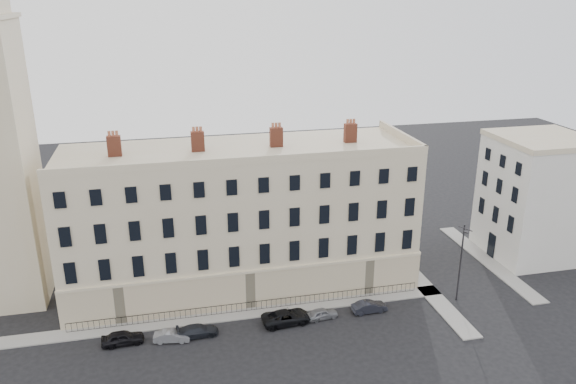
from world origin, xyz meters
The scene contains 14 objects.
ground centered at (0.00, 0.00, 0.00)m, with size 160.00×160.00×0.00m, color black.
terrace centered at (-5.97, 11.97, 7.50)m, with size 36.22×12.22×17.00m.
adjacent_building centered at (29.00, 11.00, 7.00)m, with size 10.00×10.00×14.00m, color silver.
pavement_terrace centered at (-10.00, 5.00, 0.06)m, with size 48.00×2.00×0.12m, color gray.
pavement_east_return centered at (13.00, 8.00, 0.06)m, with size 2.00×24.00×0.12m, color gray.
pavement_adjacent centered at (23.00, 10.00, 0.06)m, with size 2.00×20.00×0.12m, color gray.
railings centered at (-6.00, 5.40, 0.55)m, with size 35.00×0.04×0.96m.
car_a centered at (-18.25, 2.50, 0.64)m, with size 1.51×3.74×1.28m, color black.
car_b centered at (-13.93, 1.94, 0.54)m, with size 1.14×3.26×1.07m, color slate.
car_c centered at (-11.57, 2.25, 0.56)m, with size 1.56×3.84×1.11m, color black.
car_d centered at (-3.09, 2.51, 0.66)m, with size 2.20×4.76×1.32m, color black.
car_e centered at (0.48, 2.55, 0.53)m, with size 1.26×3.12×1.06m, color gray.
car_f centered at (5.36, 2.62, 0.58)m, with size 1.23×3.53×1.16m, color black.
streetlamp centered at (14.95, 2.71, 4.66)m, with size 0.90×1.70×8.42m.
Camera 1 is at (-13.40, -42.92, 29.97)m, focal length 35.00 mm.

